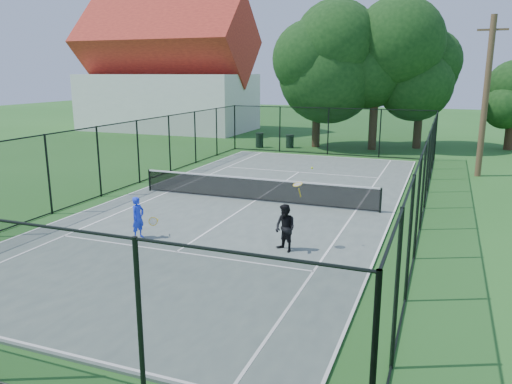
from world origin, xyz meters
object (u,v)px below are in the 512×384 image
(player_blue, at_px, (138,218))
(player_black, at_px, (285,228))
(tennis_net, at_px, (255,188))
(trash_bin_right, at_px, (290,141))
(utility_pole, at_px, (486,97))
(trash_bin_left, at_px, (259,140))

(player_blue, distance_m, player_black, 4.70)
(tennis_net, xyz_separation_m, trash_bin_right, (-3.14, 14.93, -0.11))
(trash_bin_right, bearing_deg, utility_pole, -26.54)
(player_blue, bearing_deg, trash_bin_right, 93.86)
(player_blue, height_order, player_black, player_black)
(trash_bin_left, bearing_deg, player_blue, -80.24)
(utility_pole, height_order, player_black, utility_pole)
(trash_bin_right, distance_m, player_black, 21.01)
(tennis_net, distance_m, player_black, 5.95)
(trash_bin_left, xyz_separation_m, utility_pole, (13.93, -5.35, 3.48))
(trash_bin_right, relative_size, player_black, 0.38)
(tennis_net, relative_size, player_black, 4.13)
(tennis_net, relative_size, trash_bin_left, 9.82)
(trash_bin_left, xyz_separation_m, player_blue, (3.45, -20.06, 0.21))
(tennis_net, xyz_separation_m, trash_bin_left, (-5.20, 14.35, -0.06))
(trash_bin_right, bearing_deg, tennis_net, -78.13)
(utility_pole, bearing_deg, tennis_net, -134.15)
(player_black, bearing_deg, player_blue, -173.58)
(trash_bin_left, relative_size, player_blue, 0.77)
(tennis_net, height_order, trash_bin_right, tennis_net)
(tennis_net, height_order, player_black, player_black)
(tennis_net, relative_size, trash_bin_right, 10.95)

